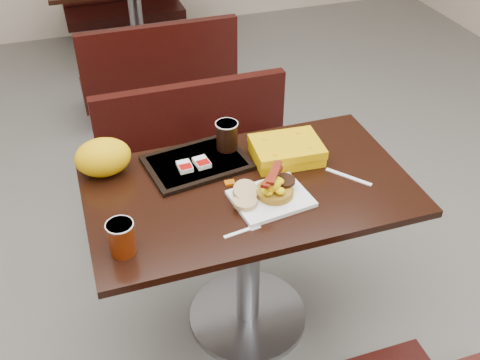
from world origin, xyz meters
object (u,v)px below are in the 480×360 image
object	(u,v)px
paper_bag	(103,157)
hashbrown_sleeve_left	(185,167)
bench_far_s	(156,67)
hashbrown_sleeve_right	(202,162)
pancake_stack	(275,191)
coffee_cup_near	(122,238)
knife	(349,177)
table_far	(137,26)
table_near	(248,258)
fork	(237,233)
platter	(271,199)
coffee_cup_far	(227,136)
tray	(197,163)
clamshell	(287,151)
bench_near_n	(203,166)

from	to	relation	value
paper_bag	hashbrown_sleeve_left	bearing A→B (deg)	-17.47
bench_far_s	hashbrown_sleeve_right	bearing A→B (deg)	-94.51
pancake_stack	paper_bag	bearing A→B (deg)	148.50
coffee_cup_near	knife	world-z (taller)	coffee_cup_near
table_far	paper_bag	bearing A→B (deg)	-101.87
table_near	bench_far_s	xyz separation A→B (m)	(0.00, 1.90, -0.02)
fork	bench_far_s	bearing A→B (deg)	78.22
platter	hashbrown_sleeve_right	distance (m)	0.32
knife	paper_bag	world-z (taller)	paper_bag
platter	coffee_cup_near	distance (m)	0.55
coffee_cup_far	table_far	bearing A→B (deg)	89.73
fork	tray	world-z (taller)	tray
platter	paper_bag	bearing A→B (deg)	139.54
hashbrown_sleeve_right	paper_bag	distance (m)	0.37
clamshell	platter	bearing A→B (deg)	-119.90
tray	hashbrown_sleeve_left	world-z (taller)	hashbrown_sleeve_left
hashbrown_sleeve_left	bench_far_s	bearing A→B (deg)	81.21
table_far	knife	distance (m)	2.72
table_near	clamshell	distance (m)	0.47
knife	hashbrown_sleeve_left	distance (m)	0.62
table_far	table_near	bearing A→B (deg)	-90.00
clamshell	hashbrown_sleeve_left	bearing A→B (deg)	178.97
pancake_stack	hashbrown_sleeve_right	distance (m)	0.33
clamshell	fork	bearing A→B (deg)	-128.31
table_near	paper_bag	size ratio (longest dim) A/B	5.69
platter	bench_far_s	bearing A→B (deg)	83.97
tray	hashbrown_sleeve_left	bearing A→B (deg)	-157.53
hashbrown_sleeve_left	hashbrown_sleeve_right	bearing A→B (deg)	2.04
bench_far_s	clamshell	distance (m)	1.84
hashbrown_sleeve_right	fork	bearing A→B (deg)	-96.34
paper_bag	platter	bearing A→B (deg)	-33.11
bench_near_n	coffee_cup_near	world-z (taller)	coffee_cup_near
table_near	hashbrown_sleeve_right	size ratio (longest dim) A/B	16.91
coffee_cup_near	pancake_stack	bearing A→B (deg)	10.56
pancake_stack	hashbrown_sleeve_right	world-z (taller)	pancake_stack
clamshell	paper_bag	size ratio (longest dim) A/B	1.26
fork	hashbrown_sleeve_left	distance (m)	0.40
table_near	hashbrown_sleeve_left	xyz separation A→B (m)	(-0.21, 0.16, 0.40)
fork	hashbrown_sleeve_right	size ratio (longest dim) A/B	1.88
coffee_cup_near	coffee_cup_far	world-z (taller)	coffee_cup_far
coffee_cup_near	fork	size ratio (longest dim) A/B	0.88
tray	bench_far_s	bearing A→B (deg)	76.23
coffee_cup_near	tray	world-z (taller)	coffee_cup_near
coffee_cup_far	fork	bearing A→B (deg)	-103.38
bench_far_s	paper_bag	size ratio (longest dim) A/B	4.74
hashbrown_sleeve_right	clamshell	bearing A→B (deg)	-14.83
bench_far_s	fork	world-z (taller)	fork
knife	coffee_cup_far	distance (m)	0.50
coffee_cup_far	knife	bearing A→B (deg)	-38.72
tray	fork	bearing A→B (deg)	-95.30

